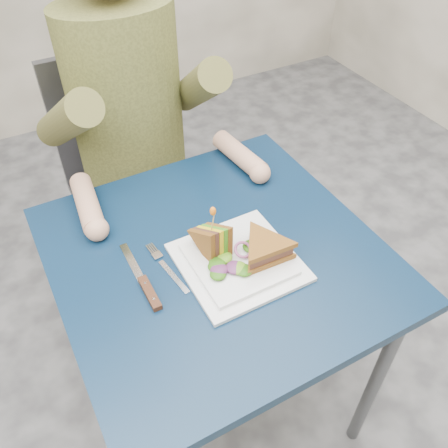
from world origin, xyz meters
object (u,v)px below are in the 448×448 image
diner (125,82)px  knife (146,287)px  chair (129,167)px  sandwich_flat (265,249)px  plate (238,261)px  table (217,273)px  fork (168,269)px  sandwich_upright (214,241)px

diner → knife: diner is taller
chair → sandwich_flat: (0.08, -0.75, 0.23)m
plate → table: bearing=114.5°
diner → fork: (-0.13, -0.55, -0.18)m
table → fork: size_ratio=4.18×
sandwich_flat → knife: 0.28m
plate → knife: size_ratio=1.18×
table → fork: fork is taller
chair → knife: (-0.19, -0.69, 0.20)m
table → diner: size_ratio=1.01×
sandwich_flat → diner: bearing=97.2°
sandwich_upright → knife: bearing=-175.8°
chair → fork: (-0.13, -0.67, 0.19)m
chair → sandwich_upright: bearing=-91.2°
sandwich_flat → plate: bearing=155.6°
knife → chair: bearing=74.8°
diner → sandwich_flat: diner is taller
table → knife: size_ratio=3.39×
sandwich_flat → sandwich_upright: 0.12m
table → fork: 0.15m
sandwich_upright → fork: 0.12m
table → plate: size_ratio=2.88×
fork → knife: knife is taller
fork → chair: bearing=79.4°
diner → fork: bearing=-102.7°
diner → fork: diner is taller
sandwich_flat → knife: size_ratio=0.69×
table → diner: bearing=90.0°
table → knife: knife is taller
sandwich_flat → knife: (-0.27, 0.06, -0.04)m
diner → plate: size_ratio=2.87×
diner → sandwich_upright: (-0.01, -0.57, -0.13)m
plate → sandwich_upright: (-0.04, 0.04, 0.05)m
diner → plate: diner is taller
plate → knife: 0.22m
sandwich_upright → fork: sandwich_upright is taller
diner → knife: 0.64m
chair → plate: 0.75m
table → chair: (0.00, 0.67, -0.11)m
diner → plate: (0.03, -0.62, -0.18)m
chair → sandwich_upright: chair is taller
sandwich_flat → knife: sandwich_flat is taller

